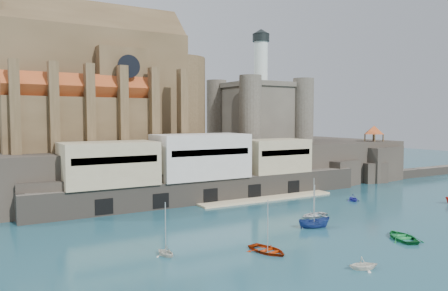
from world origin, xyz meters
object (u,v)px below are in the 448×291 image
castle_keep (259,109)px  boat_0 (267,252)px  pavilion (374,131)px  church (101,90)px  boat_1 (363,269)px  boat_2 (314,228)px

castle_keep → boat_0: castle_keep is taller
castle_keep → pavilion: size_ratio=4.58×
church → castle_keep: (40.21, -0.78, -3.81)m
castle_keep → boat_1: bearing=-115.4°
boat_2 → castle_keep: bearing=-6.8°
church → pavilion: church is taller
church → boat_0: (5.98, -51.54, -22.13)m
boat_1 → boat_0: bearing=48.4°
castle_keep → boat_2: bearing=-115.5°
pavilion → boat_0: size_ratio=1.16×
pavilion → boat_2: pavilion is taller
castle_keep → boat_0: 63.91m
church → pavilion: 68.65m
boat_0 → castle_keep: bearing=46.8°
castle_keep → boat_1: 69.77m
pavilion → castle_keep: bearing=149.8°
church → boat_0: 56.41m
pavilion → boat_2: size_ratio=1.31×
church → boat_1: church is taller
pavilion → boat_0: bearing=-149.3°
castle_keep → boat_1: (-28.89, -60.81, -18.31)m
castle_keep → boat_1: castle_keep is taller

